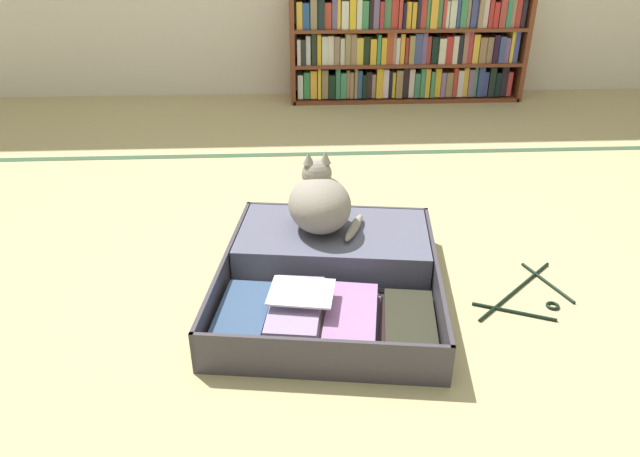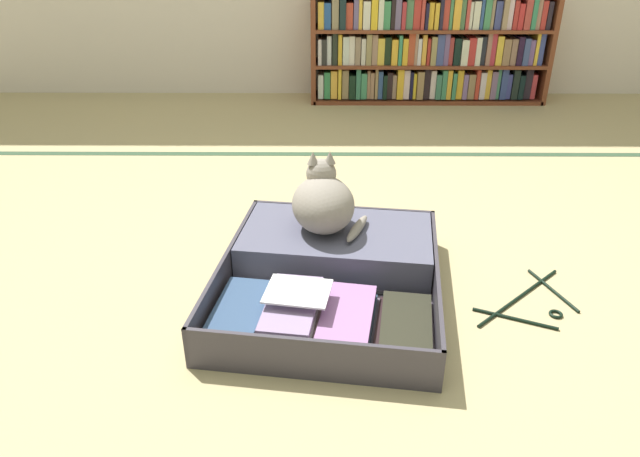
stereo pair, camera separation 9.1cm
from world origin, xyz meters
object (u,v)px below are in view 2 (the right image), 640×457
at_px(open_suitcase, 330,269).
at_px(black_cat, 323,202).
at_px(clothes_hanger, 531,302).
at_px(bookshelf, 429,47).

distance_m(open_suitcase, black_cat, 0.23).
bearing_deg(black_cat, open_suitcase, -81.39).
bearing_deg(black_cat, clothes_hanger, -22.18).
distance_m(black_cat, clothes_hanger, 0.73).
height_order(bookshelf, black_cat, bookshelf).
bearing_deg(clothes_hanger, black_cat, 157.82).
distance_m(open_suitcase, clothes_hanger, 0.63).
bearing_deg(bookshelf, open_suitcase, -106.27).
distance_m(bookshelf, clothes_hanger, 2.36).
xyz_separation_m(bookshelf, clothes_hanger, (-0.03, -2.34, -0.34)).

